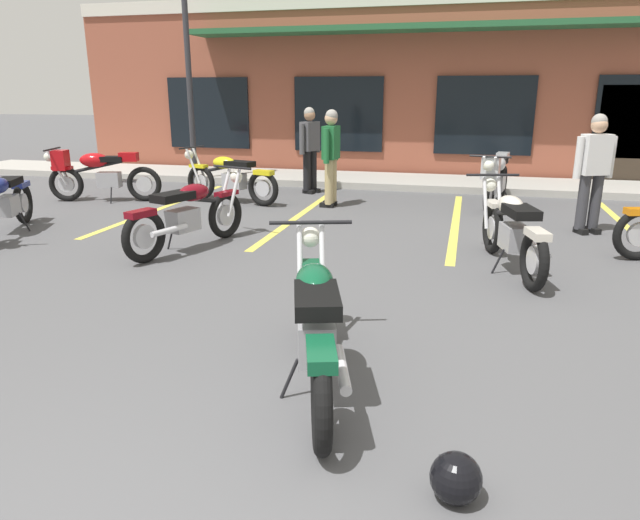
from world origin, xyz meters
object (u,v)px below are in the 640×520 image
at_px(person_by_back_row, 310,145).
at_px(parking_lot_lamp_post, 184,34).
at_px(motorcycle_black_cruiser, 98,173).
at_px(motorcycle_silver_naked, 3,203).
at_px(motorcycle_foreground_classic, 316,323).
at_px(motorcycle_cream_vintage, 512,230).
at_px(person_in_shorts_foreground, 594,167).
at_px(motorcycle_blue_standard, 496,177).
at_px(helmet_on_pavement, 456,478).
at_px(motorcycle_red_sportbike, 189,214).
at_px(person_in_black_shirt, 331,152).
at_px(motorcycle_orange_scrambler, 230,177).

height_order(person_by_back_row, parking_lot_lamp_post, parking_lot_lamp_post).
distance_m(motorcycle_black_cruiser, motorcycle_silver_naked, 2.63).
height_order(motorcycle_foreground_classic, motorcycle_cream_vintage, same).
height_order(motorcycle_black_cruiser, person_in_shorts_foreground, person_in_shorts_foreground).
xyz_separation_m(motorcycle_black_cruiser, motorcycle_cream_vintage, (7.12, -2.56, -0.07)).
height_order(motorcycle_black_cruiser, motorcycle_silver_naked, same).
bearing_deg(motorcycle_blue_standard, helmet_on_pavement, -93.19).
relative_size(motorcycle_cream_vintage, person_by_back_row, 1.24).
height_order(motorcycle_red_sportbike, person_in_black_shirt, person_in_black_shirt).
relative_size(person_in_black_shirt, person_in_shorts_foreground, 1.00).
xyz_separation_m(helmet_on_pavement, parking_lot_lamp_post, (-5.83, 8.87, 2.96)).
relative_size(motorcycle_silver_naked, person_in_black_shirt, 1.19).
bearing_deg(motorcycle_orange_scrambler, motorcycle_blue_standard, 9.10).
relative_size(motorcycle_cream_vintage, person_in_shorts_foreground, 1.24).
bearing_deg(person_in_shorts_foreground, motorcycle_silver_naked, -164.83).
relative_size(motorcycle_orange_scrambler, motorcycle_cream_vintage, 1.00).
bearing_deg(motorcycle_blue_standard, motorcycle_red_sportbike, -134.92).
height_order(motorcycle_cream_vintage, person_by_back_row, person_by_back_row).
height_order(motorcycle_silver_naked, motorcycle_orange_scrambler, same).
distance_m(motorcycle_blue_standard, helmet_on_pavement, 7.99).
height_order(motorcycle_red_sportbike, motorcycle_orange_scrambler, same).
relative_size(motorcycle_foreground_classic, motorcycle_black_cruiser, 0.99).
bearing_deg(motorcycle_silver_naked, motorcycle_cream_vintage, 0.43).
xyz_separation_m(motorcycle_silver_naked, motorcycle_blue_standard, (6.79, 3.87, 0.07)).
xyz_separation_m(motorcycle_blue_standard, helmet_on_pavement, (-0.44, -7.97, -0.40)).
height_order(person_in_black_shirt, person_by_back_row, same).
distance_m(person_in_shorts_foreground, parking_lot_lamp_post, 8.21).
distance_m(motorcycle_red_sportbike, motorcycle_black_cruiser, 4.15).
height_order(motorcycle_cream_vintage, parking_lot_lamp_post, parking_lot_lamp_post).
height_order(motorcycle_silver_naked, motorcycle_cream_vintage, same).
xyz_separation_m(person_in_black_shirt, person_in_shorts_foreground, (4.03, -1.00, 0.00)).
xyz_separation_m(motorcycle_foreground_classic, person_in_black_shirt, (-1.39, 6.31, 0.49)).
bearing_deg(helmet_on_pavement, person_in_black_shirt, 108.00).
relative_size(motorcycle_blue_standard, person_in_shorts_foreground, 1.25).
xyz_separation_m(person_in_shorts_foreground, parking_lot_lamp_post, (-7.49, 2.60, 2.14)).
xyz_separation_m(motorcycle_foreground_classic, motorcycle_silver_naked, (-5.38, 3.13, 0.00)).
xyz_separation_m(person_by_back_row, parking_lot_lamp_post, (-2.73, 0.30, 2.14)).
relative_size(motorcycle_foreground_classic, motorcycle_cream_vintage, 0.99).
bearing_deg(motorcycle_foreground_classic, motorcycle_silver_naked, 149.81).
distance_m(motorcycle_cream_vintage, helmet_on_pavement, 4.19).
bearing_deg(person_in_black_shirt, person_by_back_row, 119.50).
bearing_deg(person_in_shorts_foreground, helmet_on_pavement, -104.89).
bearing_deg(helmet_on_pavement, person_in_shorts_foreground, 75.11).
height_order(motorcycle_foreground_classic, helmet_on_pavement, motorcycle_foreground_classic).
height_order(motorcycle_red_sportbike, person_by_back_row, person_by_back_row).
bearing_deg(helmet_on_pavement, motorcycle_black_cruiser, 134.68).
relative_size(motorcycle_black_cruiser, motorcycle_silver_naked, 1.04).
relative_size(motorcycle_red_sportbike, motorcycle_blue_standard, 0.98).
relative_size(motorcycle_foreground_classic, motorcycle_silver_naked, 1.03).
height_order(person_in_black_shirt, person_in_shorts_foreground, same).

